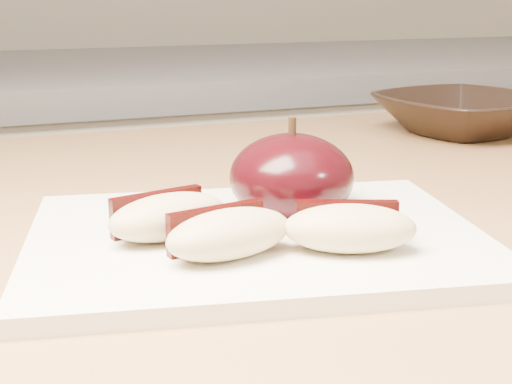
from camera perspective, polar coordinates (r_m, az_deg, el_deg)
name	(u,v)px	position (r m, az deg, el deg)	size (l,w,h in m)	color
back_cabinet	(82,331)	(1.32, -13.73, -10.77)	(2.40, 0.62, 0.94)	silver
cutting_board	(256,240)	(0.44, 0.00, -3.82)	(0.27, 0.20, 0.01)	white
apple_half	(292,177)	(0.48, 2.86, 1.19)	(0.10, 0.10, 0.07)	black
apple_wedge_a	(167,216)	(0.43, -7.12, -1.92)	(0.08, 0.05, 0.03)	#D0B884
apple_wedge_b	(228,233)	(0.39, -2.27, -3.31)	(0.08, 0.05, 0.03)	#D0B884
apple_wedge_c	(350,227)	(0.41, 7.49, -2.83)	(0.08, 0.06, 0.03)	#D0B884
bowl	(462,114)	(0.82, 16.18, 6.01)	(0.18, 0.18, 0.04)	black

